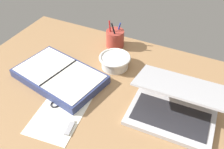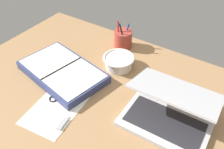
{
  "view_description": "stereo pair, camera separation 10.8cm",
  "coord_description": "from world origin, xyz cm",
  "px_view_note": "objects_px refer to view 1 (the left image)",
  "views": [
    {
      "loc": [
        35.84,
        -65.18,
        79.19
      ],
      "look_at": [
        0.0,
        8.85,
        9.0
      ],
      "focal_mm": 40.0,
      "sensor_mm": 36.0,
      "label": 1
    },
    {
      "loc": [
        45.23,
        -59.85,
        79.19
      ],
      "look_at": [
        0.0,
        8.85,
        9.0
      ],
      "focal_mm": 40.0,
      "sensor_mm": 36.0,
      "label": 2
    }
  ],
  "objects_px": {
    "scissors": "(59,102)",
    "pen_cup": "(115,38)",
    "planner": "(60,76)",
    "laptop": "(173,106)",
    "bowl": "(115,61)"
  },
  "relations": [
    {
      "from": "laptop",
      "to": "bowl",
      "type": "height_order",
      "value": "laptop"
    },
    {
      "from": "planner",
      "to": "scissors",
      "type": "distance_m",
      "value": 0.15
    },
    {
      "from": "laptop",
      "to": "scissors",
      "type": "distance_m",
      "value": 0.47
    },
    {
      "from": "bowl",
      "to": "pen_cup",
      "type": "relative_size",
      "value": 1.0
    },
    {
      "from": "scissors",
      "to": "pen_cup",
      "type": "bearing_deg",
      "value": 67.37
    },
    {
      "from": "pen_cup",
      "to": "planner",
      "type": "xyz_separation_m",
      "value": [
        -0.11,
        -0.37,
        -0.03
      ]
    },
    {
      "from": "bowl",
      "to": "pen_cup",
      "type": "height_order",
      "value": "pen_cup"
    },
    {
      "from": "bowl",
      "to": "planner",
      "type": "relative_size",
      "value": 0.35
    },
    {
      "from": "laptop",
      "to": "scissors",
      "type": "xyz_separation_m",
      "value": [
        -0.44,
        -0.14,
        -0.04
      ]
    },
    {
      "from": "laptop",
      "to": "planner",
      "type": "relative_size",
      "value": 0.77
    },
    {
      "from": "bowl",
      "to": "pen_cup",
      "type": "bearing_deg",
      "value": 115.09
    },
    {
      "from": "bowl",
      "to": "scissors",
      "type": "bearing_deg",
      "value": -107.95
    },
    {
      "from": "bowl",
      "to": "planner",
      "type": "xyz_separation_m",
      "value": [
        -0.19,
        -0.2,
        -0.01
      ]
    },
    {
      "from": "pen_cup",
      "to": "scissors",
      "type": "relative_size",
      "value": 1.17
    },
    {
      "from": "pen_cup",
      "to": "scissors",
      "type": "bearing_deg",
      "value": -93.11
    }
  ]
}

